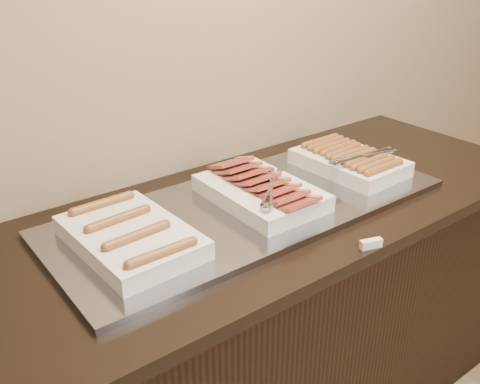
% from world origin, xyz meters
% --- Properties ---
extents(counter, '(2.06, 0.76, 0.90)m').
position_xyz_m(counter, '(0.00, 2.13, 0.45)').
color(counter, black).
rests_on(counter, ground).
extents(warming_tray, '(1.20, 0.50, 0.02)m').
position_xyz_m(warming_tray, '(-0.02, 2.13, 0.91)').
color(warming_tray, gray).
rests_on(warming_tray, counter).
extents(dish_left, '(0.27, 0.39, 0.07)m').
position_xyz_m(dish_left, '(-0.41, 2.13, 0.95)').
color(dish_left, silver).
rests_on(dish_left, warming_tray).
extents(dish_center, '(0.25, 0.39, 0.09)m').
position_xyz_m(dish_center, '(0.02, 2.13, 0.95)').
color(dish_center, silver).
rests_on(dish_center, warming_tray).
extents(dish_right, '(0.27, 0.36, 0.08)m').
position_xyz_m(dish_right, '(0.41, 2.13, 0.95)').
color(dish_right, silver).
rests_on(dish_right, warming_tray).
extents(label_holder, '(0.06, 0.04, 0.02)m').
position_xyz_m(label_holder, '(0.10, 1.77, 0.91)').
color(label_holder, silver).
rests_on(label_holder, counter).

